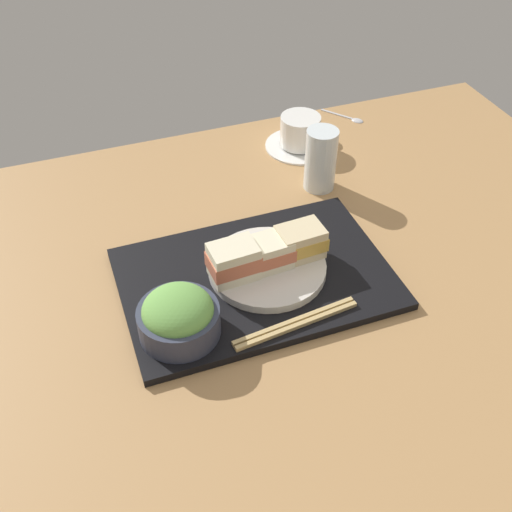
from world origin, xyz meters
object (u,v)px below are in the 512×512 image
object	(u,v)px
sandwich_near	(234,261)
coffee_cup	(300,134)
sandwich_far	(300,242)
teaspoon	(351,118)
drinking_glass	(321,160)
chopsticks_pair	(296,323)
sandwich_middle	(267,253)
sandwich_plate	(267,268)
salad_bowl	(178,316)

from	to	relation	value
sandwich_near	coffee_cup	world-z (taller)	sandwich_near
sandwich_far	coffee_cup	size ratio (longest dim) A/B	0.56
coffee_cup	teaspoon	bearing A→B (deg)	23.13
drinking_glass	teaspoon	xyz separation A→B (cm)	(17.61, 21.16, -5.81)
sandwich_near	chopsticks_pair	xyz separation A→B (cm)	(5.75, -11.89, -4.06)
sandwich_far	chopsticks_pair	bearing A→B (deg)	-114.76
sandwich_middle	teaspoon	distance (cm)	55.30
drinking_glass	sandwich_middle	bearing A→B (deg)	-132.12
chopsticks_pair	teaspoon	distance (cm)	65.08
sandwich_near	sandwich_far	distance (cm)	11.81
drinking_glass	sandwich_plate	bearing A→B (deg)	-132.12
sandwich_middle	teaspoon	xyz separation A→B (cm)	(36.09, 41.60, -5.00)
chopsticks_pair	drinking_glass	xyz separation A→B (cm)	(18.61, 32.89, 4.39)
sandwich_plate	drinking_glass	distance (cm)	27.85
sandwich_plate	sandwich_far	world-z (taller)	sandwich_far
coffee_cup	drinking_glass	world-z (taller)	drinking_glass
chopsticks_pair	salad_bowl	bearing A→B (deg)	164.56
chopsticks_pair	sandwich_middle	bearing A→B (deg)	89.41
salad_bowl	coffee_cup	bearing A→B (deg)	48.95
sandwich_near	chopsticks_pair	distance (cm)	13.82
sandwich_near	sandwich_plate	bearing A→B (deg)	5.50
coffee_cup	chopsticks_pair	bearing A→B (deg)	-113.63
chopsticks_pair	coffee_cup	distance (cm)	51.81
chopsticks_pair	drinking_glass	distance (cm)	38.05
sandwich_near	drinking_glass	bearing A→B (deg)	40.77
sandwich_plate	sandwich_near	xyz separation A→B (cm)	(-5.88, -0.57, 3.70)
salad_bowl	coffee_cup	world-z (taller)	salad_bowl
sandwich_near	coffee_cup	xyz separation A→B (cm)	(26.50, 35.56, -2.70)
sandwich_far	sandwich_near	bearing A→B (deg)	-174.50
chopsticks_pair	teaspoon	bearing A→B (deg)	56.18
drinking_glass	sandwich_near	bearing A→B (deg)	-139.23
sandwich_near	drinking_glass	distance (cm)	32.16
sandwich_middle	sandwich_far	world-z (taller)	sandwich_far
teaspoon	sandwich_middle	bearing A→B (deg)	-130.94
coffee_cup	teaspoon	xyz separation A→B (cm)	(15.46, 6.60, -2.77)
coffee_cup	drinking_glass	distance (cm)	15.02
sandwich_plate	coffee_cup	xyz separation A→B (cm)	(20.63, 35.00, 1.01)
sandwich_plate	sandwich_near	world-z (taller)	sandwich_near
sandwich_far	salad_bowl	distance (cm)	24.12
sandwich_far	drinking_glass	world-z (taller)	drinking_glass
sandwich_near	sandwich_middle	xyz separation A→B (cm)	(5.88, 0.57, -0.47)
sandwich_middle	chopsticks_pair	bearing A→B (deg)	-90.59
salad_bowl	drinking_glass	xyz separation A→B (cm)	(35.19, 28.31, 1.35)
salad_bowl	drinking_glass	size ratio (longest dim) A/B	0.98
coffee_cup	sandwich_far	bearing A→B (deg)	-113.19
coffee_cup	teaspoon	world-z (taller)	coffee_cup
sandwich_middle	salad_bowl	size ratio (longest dim) A/B	0.67
sandwich_plate	sandwich_middle	world-z (taller)	sandwich_middle
sandwich_plate	teaspoon	bearing A→B (deg)	49.06
sandwich_plate	teaspoon	distance (cm)	55.10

